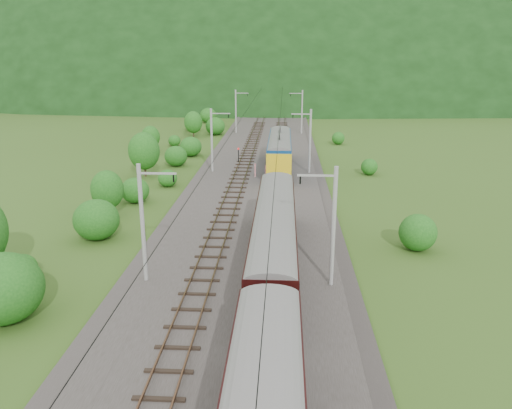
{
  "coord_description": "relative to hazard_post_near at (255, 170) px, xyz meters",
  "views": [
    {
      "loc": [
        2.95,
        -30.27,
        15.06
      ],
      "look_at": [
        0.65,
        10.25,
        2.6
      ],
      "focal_mm": 35.0,
      "sensor_mm": 36.0,
      "label": 1
    }
  ],
  "objects": [
    {
      "name": "mountain_ridge",
      "position": [
        -119.47,
        270.66,
        -1.13
      ],
      "size": [
        336.0,
        280.0,
        132.0
      ],
      "primitive_type": "ellipsoid",
      "color": "black",
      "rests_on": "ground"
    },
    {
      "name": "railbed",
      "position": [
        0.53,
        -19.34,
        -0.98
      ],
      "size": [
        14.0,
        220.0,
        0.3
      ],
      "primitive_type": "cube",
      "color": "#38332D",
      "rests_on": "ground"
    },
    {
      "name": "vegetation_left",
      "position": [
        -12.88,
        -17.61,
        1.05
      ],
      "size": [
        11.53,
        146.56,
        6.56
      ],
      "color": "#1B5416",
      "rests_on": "ground"
    },
    {
      "name": "catenary_right",
      "position": [
        6.65,
        2.66,
        3.37
      ],
      "size": [
        2.54,
        192.28,
        8.0
      ],
      "color": "gray",
      "rests_on": "railbed"
    },
    {
      "name": "hazard_post_far",
      "position": [
        1.29,
        0.09,
        -0.1
      ],
      "size": [
        0.16,
        0.16,
        1.46
      ],
      "primitive_type": "cylinder",
      "color": "red",
      "rests_on": "railbed"
    },
    {
      "name": "overhead_wires",
      "position": [
        0.53,
        -19.34,
        5.97
      ],
      "size": [
        4.83,
        198.0,
        0.03
      ],
      "color": "black",
      "rests_on": "ground"
    },
    {
      "name": "ground",
      "position": [
        0.53,
        -29.34,
        -1.13
      ],
      "size": [
        600.0,
        600.0,
        0.0
      ],
      "primitive_type": "plane",
      "color": "#345219",
      "rests_on": "ground"
    },
    {
      "name": "signal",
      "position": [
        -2.83,
        8.53,
        0.33
      ],
      "size": [
        0.22,
        0.22,
        1.98
      ],
      "color": "black",
      "rests_on": "railbed"
    },
    {
      "name": "vegetation_right",
      "position": [
        14.27,
        -35.24,
        0.2
      ],
      "size": [
        5.0,
        95.71,
        3.06
      ],
      "color": "#1B5416",
      "rests_on": "ground"
    },
    {
      "name": "track_right",
      "position": [
        2.93,
        -19.34,
        -0.76
      ],
      "size": [
        2.4,
        220.0,
        0.27
      ],
      "color": "brown",
      "rests_on": "railbed"
    },
    {
      "name": "hazard_post_near",
      "position": [
        0.0,
        0.0,
        0.0
      ],
      "size": [
        0.18,
        0.18,
        1.65
      ],
      "primitive_type": "cylinder",
      "color": "red",
      "rests_on": "railbed"
    },
    {
      "name": "track_left",
      "position": [
        -1.87,
        -19.34,
        -0.76
      ],
      "size": [
        2.4,
        220.0,
        0.27
      ],
      "color": "brown",
      "rests_on": "railbed"
    },
    {
      "name": "catenary_left",
      "position": [
        -5.59,
        2.66,
        3.37
      ],
      "size": [
        2.54,
        192.28,
        8.0
      ],
      "color": "gray",
      "rests_on": "railbed"
    },
    {
      "name": "mountain_main",
      "position": [
        0.53,
        230.66,
        -1.13
      ],
      "size": [
        504.0,
        360.0,
        244.0
      ],
      "primitive_type": "ellipsoid",
      "color": "black",
      "rests_on": "ground"
    }
  ]
}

